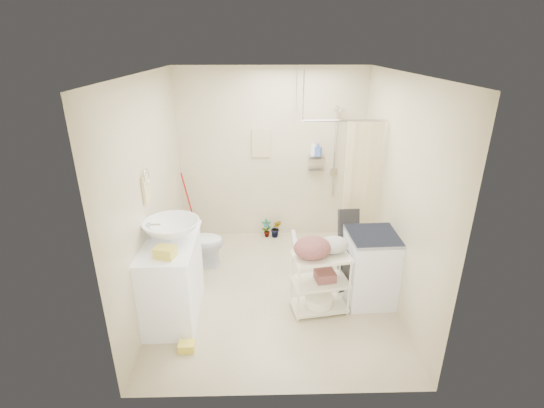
{
  "coord_description": "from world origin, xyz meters",
  "views": [
    {
      "loc": [
        -0.14,
        -4.18,
        2.89
      ],
      "look_at": [
        -0.03,
        0.25,
        1.07
      ],
      "focal_mm": 26.0,
      "sensor_mm": 36.0,
      "label": 1
    }
  ],
  "objects_px": {
    "toilet": "(197,242)",
    "washing_machine": "(371,267)",
    "laundry_rack": "(320,278)",
    "vanity": "(172,278)"
  },
  "relations": [
    {
      "from": "toilet",
      "to": "laundry_rack",
      "type": "bearing_deg",
      "value": -123.4
    },
    {
      "from": "toilet",
      "to": "washing_machine",
      "type": "bearing_deg",
      "value": -110.14
    },
    {
      "from": "vanity",
      "to": "toilet",
      "type": "relative_size",
      "value": 1.48
    },
    {
      "from": "washing_machine",
      "to": "laundry_rack",
      "type": "distance_m",
      "value": 0.67
    },
    {
      "from": "vanity",
      "to": "washing_machine",
      "type": "height_order",
      "value": "vanity"
    },
    {
      "from": "toilet",
      "to": "washing_machine",
      "type": "height_order",
      "value": "washing_machine"
    },
    {
      "from": "laundry_rack",
      "to": "vanity",
      "type": "bearing_deg",
      "value": 171.53
    },
    {
      "from": "washing_machine",
      "to": "laundry_rack",
      "type": "xyz_separation_m",
      "value": [
        -0.64,
        -0.21,
        0.0
      ]
    },
    {
      "from": "vanity",
      "to": "washing_machine",
      "type": "xyz_separation_m",
      "value": [
        2.3,
        0.24,
        -0.03
      ]
    },
    {
      "from": "laundry_rack",
      "to": "washing_machine",
      "type": "bearing_deg",
      "value": 9.38
    }
  ]
}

